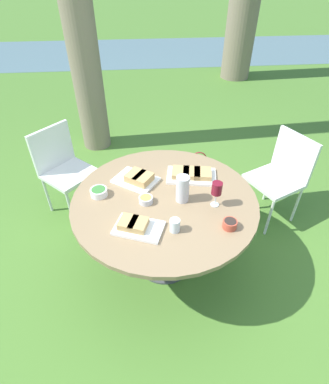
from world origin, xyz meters
TOP-DOWN VIEW (x-y plane):
  - ground_plane at (0.00, 0.00)m, footprint 40.00×40.00m
  - river_strip at (0.00, 7.08)m, footprint 40.00×3.03m
  - dining_table at (0.00, 0.00)m, footprint 1.37×1.37m
  - chair_near_left at (1.17, 0.54)m, footprint 0.57×0.58m
  - chair_near_right at (-0.93, 0.86)m, footprint 0.61×0.61m
  - water_pitcher at (0.13, -0.03)m, footprint 0.10×0.09m
  - wine_glass at (0.35, -0.11)m, footprint 0.07×0.07m
  - platter_bread_main at (-0.19, 0.22)m, footprint 0.40×0.38m
  - platter_charcuterie at (-0.21, -0.29)m, footprint 0.36×0.30m
  - platter_sandwich_side at (0.24, 0.24)m, footprint 0.42×0.30m
  - bowl_fries at (-0.14, -0.03)m, footprint 0.10×0.10m
  - bowl_salad at (-0.48, 0.08)m, footprint 0.13×0.13m
  - bowl_olives at (0.40, -0.33)m, footprint 0.10×0.10m
  - cup_water_near at (0.04, -0.33)m, footprint 0.07×0.07m
  - handbag at (0.51, 1.22)m, footprint 0.30×0.14m

SIDE VIEW (x-z plane):
  - ground_plane at x=0.00m, z-range 0.00..0.00m
  - river_strip at x=0.00m, z-range 0.00..0.01m
  - handbag at x=0.51m, z-range -0.06..0.31m
  - chair_near_left at x=1.17m, z-range 0.08..0.97m
  - chair_near_right at x=-0.93m, z-range 0.08..0.97m
  - dining_table at x=0.00m, z-range 0.28..1.03m
  - platter_charcuterie at x=-0.21m, z-range 0.74..0.80m
  - bowl_fries at x=-0.14m, z-range 0.75..0.80m
  - platter_sandwich_side at x=0.24m, z-range 0.74..0.80m
  - bowl_salad at x=-0.48m, z-range 0.75..0.81m
  - bowl_olives at x=0.40m, z-range 0.75..0.81m
  - platter_bread_main at x=-0.19m, z-range 0.74..0.82m
  - cup_water_near at x=0.04m, z-range 0.75..0.84m
  - water_pitcher at x=0.13m, z-range 0.75..0.95m
  - wine_glass at x=0.35m, z-range 0.79..0.99m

